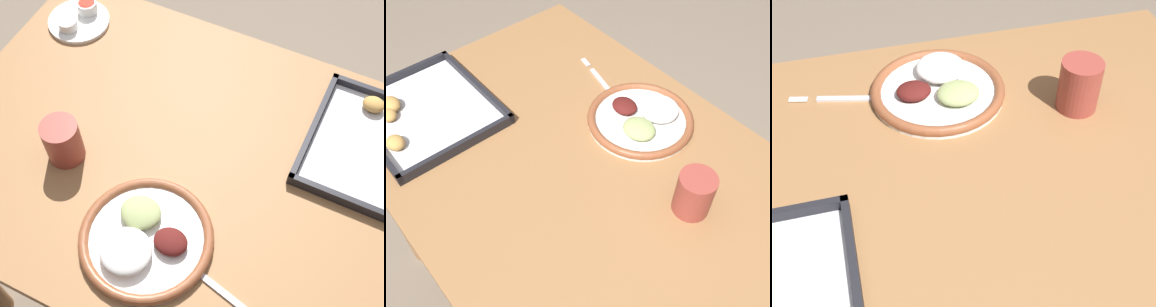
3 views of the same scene
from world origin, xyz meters
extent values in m
plane|color=#7A6B59|center=(0.00, 0.00, 0.00)|extent=(8.00, 8.00, 0.00)
cube|color=olive|center=(0.00, 0.00, 0.71)|extent=(1.09, 0.76, 0.03)
cylinder|color=olive|center=(-0.49, 0.33, 0.35)|extent=(0.06, 0.06, 0.70)
cylinder|color=white|center=(0.00, -0.20, 0.73)|extent=(0.25, 0.25, 0.01)
torus|color=brown|center=(0.00, -0.20, 0.74)|extent=(0.26, 0.26, 0.02)
ellipsoid|color=white|center=(-0.02, -0.24, 0.76)|extent=(0.10, 0.10, 0.03)
ellipsoid|color=#511614|center=(0.05, -0.19, 0.75)|extent=(0.07, 0.06, 0.03)
ellipsoid|color=#9EAD6B|center=(-0.03, -0.16, 0.75)|extent=(0.08, 0.07, 0.03)
cube|color=silver|center=(0.15, -0.22, 0.73)|extent=(0.16, 0.05, 0.00)
cylinder|color=white|center=(-0.43, 0.24, 0.73)|extent=(0.15, 0.15, 0.01)
cylinder|color=silver|center=(-0.43, 0.20, 0.75)|extent=(0.05, 0.05, 0.03)
cylinder|color=#593319|center=(-0.43, 0.20, 0.76)|extent=(0.04, 0.04, 0.01)
cylinder|color=silver|center=(-0.42, 0.28, 0.75)|extent=(0.05, 0.05, 0.03)
cylinder|color=#B22819|center=(-0.42, 0.28, 0.76)|extent=(0.04, 0.04, 0.01)
cube|color=black|center=(0.36, 0.04, 0.74)|extent=(0.33, 0.01, 0.02)
cube|color=black|center=(0.20, 0.19, 0.74)|extent=(0.01, 0.30, 0.02)
ellipsoid|color=#C18E47|center=(0.30, 0.29, 0.75)|extent=(0.05, 0.04, 0.03)
cylinder|color=#993D33|center=(-0.24, -0.10, 0.78)|extent=(0.08, 0.08, 0.10)
camera|label=1|loc=(0.25, -0.52, 1.67)|focal=50.00mm
camera|label=2|loc=(-0.49, 0.41, 1.50)|focal=42.00mm
camera|label=3|loc=(0.16, 0.59, 1.37)|focal=50.00mm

